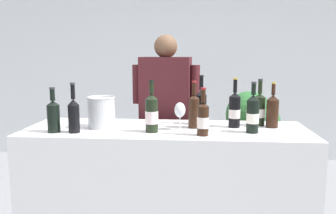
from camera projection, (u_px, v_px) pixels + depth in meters
name	position (u px, v px, depth m)	size (l,w,h in m)	color
wall_back	(182.00, 60.00, 4.88)	(8.00, 0.10, 2.80)	silver
counter	(166.00, 195.00, 2.46)	(1.95, 0.65, 0.98)	white
wine_bottle_0	(203.00, 119.00, 2.17)	(0.07, 0.07, 0.30)	black
wine_bottle_1	(201.00, 107.00, 2.51)	(0.08, 0.08, 0.36)	black
wine_bottle_2	(253.00, 114.00, 2.24)	(0.08, 0.08, 0.33)	black
wine_bottle_3	(74.00, 114.00, 2.24)	(0.07, 0.07, 0.33)	black
wine_bottle_4	(235.00, 110.00, 2.41)	(0.08, 0.08, 0.35)	black
wine_bottle_5	(53.00, 115.00, 2.26)	(0.08, 0.08, 0.30)	black
wine_bottle_6	(152.00, 113.00, 2.26)	(0.09, 0.09, 0.34)	black
wine_bottle_7	(194.00, 110.00, 2.39)	(0.08, 0.08, 0.33)	black
wine_bottle_8	(272.00, 110.00, 2.40)	(0.08, 0.08, 0.32)	black
wine_bottle_9	(259.00, 109.00, 2.47)	(0.08, 0.08, 0.34)	black
wine_glass	(180.00, 111.00, 2.32)	(0.08, 0.08, 0.19)	silver
ice_bucket	(101.00, 112.00, 2.40)	(0.19, 0.19, 0.22)	silver
person_server	(166.00, 134.00, 2.99)	(0.58, 0.27, 1.65)	black
potted_shrub	(255.00, 136.00, 3.34)	(0.56, 0.51, 1.14)	brown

